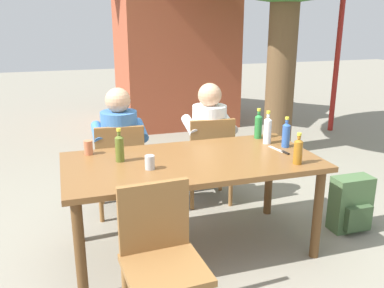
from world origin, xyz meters
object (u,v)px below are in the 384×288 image
Objects in this scene: dining_table at (192,170)px; bottle_blue at (286,134)px; bottle_amber at (298,151)px; table_knife at (280,151)px; bottle_olive at (120,147)px; chair_far_left at (121,165)px; bottle_green at (258,125)px; backpack_by_near_side at (351,205)px; brick_kiosk at (173,35)px; chair_far_right at (209,156)px; bottle_clear at (268,129)px; cup_terracotta at (88,148)px; person_in_white_shirt at (119,143)px; person_in_plaid_shirt at (206,136)px; chair_near_left at (161,253)px; cup_steel at (150,162)px.

bottle_blue is (0.82, 0.07, 0.19)m from dining_table.
bottle_amber is 0.31m from table_knife.
chair_far_left is at bearing 82.70° from bottle_olive.
bottle_green reaches higher than backpack_by_near_side.
chair_far_right is at bearing -99.53° from brick_kiosk.
chair_far_left is 1.60m from bottle_amber.
bottle_clear reaches higher than cup_terracotta.
chair_far_right is at bearing -7.42° from person_in_white_shirt.
bottle_blue reaches higher than bottle_amber.
bottle_green is 1.44m from cup_terracotta.
table_knife is at bearing -1.63° from dining_table.
bottle_green is (0.02, 0.69, 0.01)m from bottle_amber.
dining_table is 6.80× the size of bottle_clear.
bottle_olive is 1.25m from table_knife.
dining_table is at bearing 175.57° from backpack_by_near_side.
chair_far_right is at bearing 127.28° from bottle_green.
person_in_plaid_shirt is 4.91× the size of table_knife.
bottle_green is (1.23, 0.25, 0.01)m from bottle_olive.
bottle_olive is at bearing 95.61° from chair_near_left.
bottle_blue is at bearing 43.74° from table_knife.
bottle_amber is 0.96× the size of table_knife.
brick_kiosk is at bearing 74.06° from chair_near_left.
bottle_olive is (-1.24, -0.09, -0.01)m from bottle_clear.
person_in_plaid_shirt is at bearing 116.14° from bottle_blue.
brick_kiosk is at bearing 66.93° from person_in_white_shirt.
chair_near_left is 0.74× the size of person_in_white_shirt.
bottle_blue is at bearing 33.90° from chair_near_left.
brick_kiosk reaches higher than cup_terracotta.
cup_steel is (0.09, 0.66, 0.31)m from chair_near_left.
bottle_olive is at bearing 160.17° from bottle_amber.
dining_table is at bearing -103.28° from brick_kiosk.
person_in_plaid_shirt is 4.27× the size of bottle_clear.
person_in_plaid_shirt reaches higher than bottle_blue.
person_in_plaid_shirt is 11.93× the size of cup_steel.
cup_terracotta is at bearing 169.56° from bottle_blue.
chair_near_left is 8.80× the size of cup_steel.
person_in_white_shirt is 1.65m from bottle_amber.
bottle_clear is 4.04m from brick_kiosk.
bottle_clear is 0.10× the size of brick_kiosk.
bottle_clear is at bearing 87.20° from bottle_amber.
chair_near_left is (-0.43, -0.77, -0.18)m from dining_table.
bottle_blue reaches higher than table_knife.
dining_table is 17.20× the size of cup_terracotta.
bottle_green is (0.72, 0.37, 0.20)m from dining_table.
dining_table is at bearing -64.25° from person_in_white_shirt.
chair_far_right is 0.74× the size of person_in_white_shirt.
bottle_clear reaches higher than chair_far_right.
chair_far_left and chair_near_left have the same top height.
person_in_plaid_shirt is 0.42× the size of brick_kiosk.
person_in_white_shirt is at bearing 146.99° from bottle_blue.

